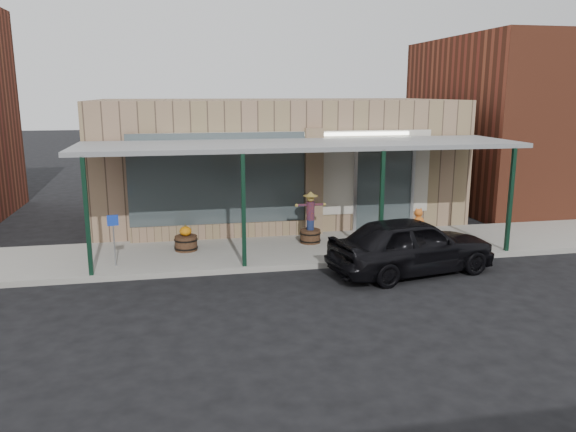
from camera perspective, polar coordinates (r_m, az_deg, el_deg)
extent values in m
plane|color=black|center=(12.68, 4.94, -8.12)|extent=(120.00, 120.00, 0.00)
cube|color=gray|center=(15.97, 1.38, -3.42)|extent=(40.00, 3.20, 0.15)
cube|color=#8C6C56|center=(20.01, -1.46, 5.74)|extent=(12.00, 6.00, 4.20)
cube|color=#404B4E|center=(16.68, -7.10, 3.59)|extent=(5.20, 0.06, 2.80)
cube|color=#404B4E|center=(17.99, 9.68, 2.86)|extent=(1.80, 0.06, 2.80)
cube|color=#8C6C56|center=(17.20, 2.60, 3.27)|extent=(0.55, 0.30, 3.40)
cube|color=#8C6C56|center=(17.03, -6.97, -1.54)|extent=(5.20, 0.30, 0.50)
cube|color=#B9B3A4|center=(17.07, 0.27, 4.23)|extent=(9.00, 0.02, 2.60)
cube|color=white|center=(16.91, 0.29, 8.24)|extent=(7.50, 0.03, 0.10)
cube|color=gray|center=(15.42, 1.43, 7.27)|extent=(12.00, 3.00, 0.12)
cube|color=black|center=(14.01, -19.74, -0.21)|extent=(0.10, 0.10, 2.95)
cube|color=black|center=(13.93, -4.54, 0.42)|extent=(0.10, 0.10, 2.95)
cube|color=black|center=(14.77, 9.47, 0.99)|extent=(0.10, 0.10, 2.95)
cube|color=black|center=(16.43, 21.65, 1.43)|extent=(0.10, 0.10, 2.95)
cylinder|color=#503120|center=(16.37, 2.27, -2.05)|extent=(0.61, 0.61, 0.39)
cylinder|color=navy|center=(16.29, 2.28, -0.89)|extent=(0.22, 0.22, 0.29)
cylinder|color=maroon|center=(16.20, 2.29, 0.53)|extent=(0.24, 0.24, 0.54)
sphere|color=tan|center=(16.13, 2.31, 1.82)|extent=(0.21, 0.21, 0.21)
cone|color=tan|center=(16.10, 2.31, 2.26)|extent=(0.35, 0.35, 0.14)
cylinder|color=#503120|center=(15.83, -10.32, -2.72)|extent=(0.71, 0.71, 0.41)
ellipsoid|color=orange|center=(15.74, -10.37, -1.53)|extent=(0.33, 0.33, 0.27)
cylinder|color=#4C471E|center=(15.71, -10.39, -0.99)|extent=(0.04, 0.04, 0.06)
cylinder|color=gray|center=(14.76, -17.22, -2.93)|extent=(0.04, 0.04, 1.04)
cube|color=#1739B3|center=(14.61, -17.39, -0.43)|extent=(0.27, 0.06, 0.27)
imported|color=black|center=(14.34, 12.46, -2.89)|extent=(4.50, 2.50, 1.45)
ellipsoid|color=#C76C23|center=(15.14, 13.13, -0.73)|extent=(0.30, 0.25, 0.39)
sphere|color=#C76C23|center=(15.12, 13.12, 0.31)|extent=(0.22, 0.22, 0.22)
cylinder|color=#186D1D|center=(15.11, 13.16, -0.16)|extent=(0.15, 0.15, 0.02)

